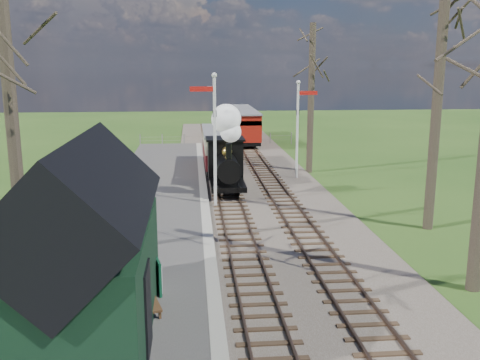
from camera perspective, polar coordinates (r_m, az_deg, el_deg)
The scene contains 18 objects.
distant_hills at distance 76.09m, azimuth -2.57°, elevation -5.27°, with size 114.40×48.00×22.02m.
ballast_bed at distance 31.01m, azimuth 0.57°, elevation 0.07°, with size 8.00×60.00×0.10m, color brown.
track_near at distance 30.90m, azimuth -1.83°, elevation 0.11°, with size 1.60×60.00×0.15m.
track_far at distance 31.15m, azimuth 2.95°, elevation 0.20°, with size 1.60×60.00×0.15m.
platform at distance 23.15m, azimuth -9.36°, elevation -4.16°, with size 5.00×44.00×0.20m, color #474442.
coping_strip at distance 23.09m, azimuth -3.65°, elevation -4.05°, with size 0.40×44.00×0.21m, color #B2AD9E.
station_shed at distance 13.15m, azimuth -16.27°, elevation -7.29°, with size 3.25×6.30×4.78m.
semaphore_near at distance 24.36m, azimuth -2.87°, elevation 5.26°, with size 1.22×0.24×6.22m.
semaphore_far at distance 30.94m, azimuth 6.29°, elevation 6.16°, with size 1.22×0.24×5.72m.
bare_trees at distance 18.57m, azimuth 4.39°, elevation 8.02°, with size 15.51×22.39×12.00m.
fence_line at distance 44.62m, azimuth -2.50°, elevation 4.42°, with size 12.60×0.08×1.00m.
locomotive at distance 27.20m, azimuth -1.47°, elevation 2.75°, with size 1.82×4.25×4.55m.
coach at distance 33.27m, azimuth -2.12°, elevation 3.49°, with size 2.12×7.28×2.24m.
red_carriage_a at distance 43.81m, azimuth 0.56°, elevation 5.64°, with size 2.18×5.41×2.30m.
red_carriage_b at distance 49.25m, azimuth -0.08°, elevation 6.36°, with size 2.18×5.41×2.30m.
sign_board at distance 15.49m, azimuth -8.65°, elevation -10.15°, with size 0.23×0.67×0.99m.
bench at distance 14.60m, azimuth -10.08°, elevation -12.08°, with size 0.78×1.51×0.83m.
person at distance 15.97m, azimuth -9.67°, elevation -9.07°, with size 0.44×0.29×1.20m, color black.
Camera 1 is at (-1.72, -8.17, 6.53)m, focal length 40.00 mm.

